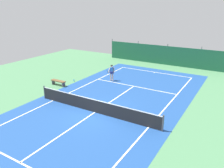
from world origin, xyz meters
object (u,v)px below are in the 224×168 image
object	(u,v)px
tennis_net	(95,106)
courtside_bench	(58,82)
parked_car	(155,52)
tennis_ball_near_player	(159,70)
water_bottle	(74,80)
tennis_player	(112,72)

from	to	relation	value
tennis_net	courtside_bench	bearing A→B (deg)	155.04
tennis_net	parked_car	bearing A→B (deg)	98.31
tennis_net	parked_car	xyz separation A→B (m)	(-2.80, 19.19, 0.33)
parked_car	tennis_ball_near_player	bearing A→B (deg)	-57.48
tennis_net	tennis_ball_near_player	world-z (taller)	tennis_net
tennis_ball_near_player	water_bottle	xyz separation A→B (m)	(-5.91, -8.23, 0.09)
tennis_net	tennis_player	bearing A→B (deg)	111.55
tennis_ball_near_player	courtside_bench	size ratio (longest dim) A/B	0.04
tennis_net	parked_car	world-z (taller)	parked_car
tennis_player	parked_car	distance (m)	12.47
tennis_net	courtside_bench	distance (m)	6.96
tennis_ball_near_player	water_bottle	bearing A→B (deg)	-125.69
courtside_bench	water_bottle	xyz separation A→B (m)	(0.50, 1.68, -0.25)
tennis_player	tennis_ball_near_player	distance (m)	6.79
tennis_net	water_bottle	world-z (taller)	tennis_net
tennis_player	water_bottle	distance (m)	3.89
tennis_net	water_bottle	distance (m)	7.43
tennis_player	water_bottle	world-z (taller)	tennis_player
courtside_bench	tennis_player	bearing A→B (deg)	46.03
tennis_net	courtside_bench	world-z (taller)	tennis_net
tennis_ball_near_player	water_bottle	size ratio (longest dim) A/B	0.28
tennis_player	courtside_bench	world-z (taller)	tennis_player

